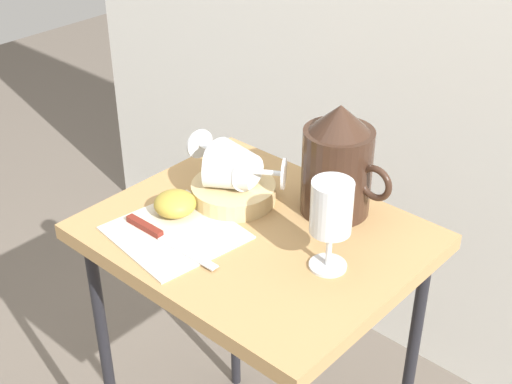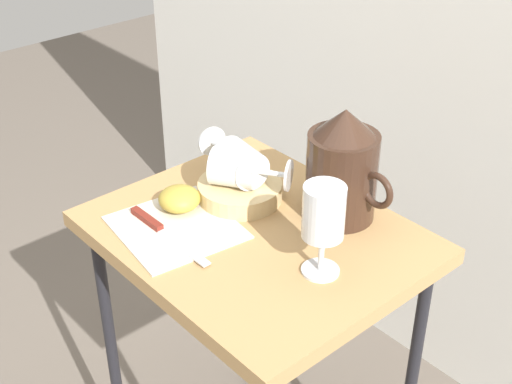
# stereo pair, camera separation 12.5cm
# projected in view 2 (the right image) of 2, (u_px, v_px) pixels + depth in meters

# --- Properties ---
(table) EXTENTS (0.57, 0.46, 0.70)m
(table) POSITION_uv_depth(u_px,v_px,m) (256.00, 262.00, 1.33)
(table) COLOR #AD8451
(table) RESTS_ON ground_plane
(linen_napkin) EXTENTS (0.23, 0.23, 0.00)m
(linen_napkin) POSITION_uv_depth(u_px,v_px,m) (176.00, 227.00, 1.30)
(linen_napkin) COLOR beige
(linen_napkin) RESTS_ON table
(basket_tray) EXTENTS (0.16, 0.16, 0.03)m
(basket_tray) POSITION_uv_depth(u_px,v_px,m) (240.00, 191.00, 1.37)
(basket_tray) COLOR tan
(basket_tray) RESTS_ON table
(pitcher) EXTENTS (0.18, 0.13, 0.21)m
(pitcher) POSITION_uv_depth(u_px,v_px,m) (342.00, 174.00, 1.29)
(pitcher) COLOR #382319
(pitcher) RESTS_ON table
(wine_glass_upright) EXTENTS (0.07, 0.07, 0.16)m
(wine_glass_upright) POSITION_uv_depth(u_px,v_px,m) (323.00, 217.00, 1.13)
(wine_glass_upright) COLOR silver
(wine_glass_upright) RESTS_ON table
(wine_glass_tipped_near) EXTENTS (0.16, 0.14, 0.07)m
(wine_glass_tipped_near) POSITION_uv_depth(u_px,v_px,m) (237.00, 168.00, 1.34)
(wine_glass_tipped_near) COLOR silver
(wine_glass_tipped_near) RESTS_ON basket_tray
(wine_glass_tipped_far) EXTENTS (0.16, 0.09, 0.08)m
(wine_glass_tipped_far) POSITION_uv_depth(u_px,v_px,m) (239.00, 162.00, 1.36)
(wine_glass_tipped_far) COLOR silver
(wine_glass_tipped_far) RESTS_ON basket_tray
(apple_half_left) EXTENTS (0.08, 0.08, 0.04)m
(apple_half_left) POSITION_uv_depth(u_px,v_px,m) (179.00, 199.00, 1.33)
(apple_half_left) COLOR #B29938
(apple_half_left) RESTS_ON linen_napkin
(knife) EXTENTS (0.22, 0.02, 0.01)m
(knife) POSITION_uv_depth(u_px,v_px,m) (158.00, 227.00, 1.28)
(knife) COLOR silver
(knife) RESTS_ON linen_napkin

